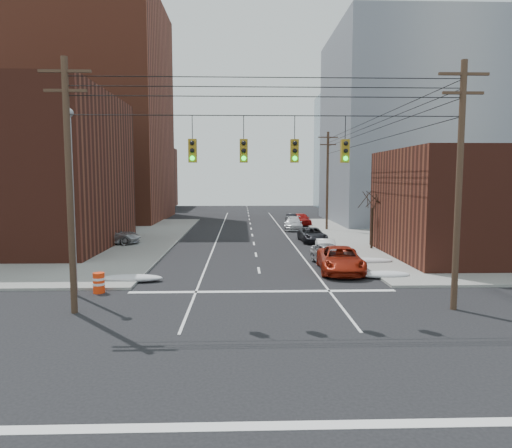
{
  "coord_description": "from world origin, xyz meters",
  "views": [
    {
      "loc": [
        -1.09,
        -16.88,
        5.95
      ],
      "look_at": [
        -0.18,
        12.06,
        3.0
      ],
      "focal_mm": 32.0,
      "sensor_mm": 36.0,
      "label": 1
    }
  ],
  "objects": [
    {
      "name": "street_light",
      "position": [
        -9.5,
        6.0,
        5.54
      ],
      "size": [
        0.44,
        0.44,
        9.32
      ],
      "color": "gray",
      "rests_on": "ground"
    },
    {
      "name": "parked_car_e",
      "position": [
        6.4,
        40.1,
        0.77
      ],
      "size": [
        2.39,
        4.71,
        1.54
      ],
      "primitive_type": "imported",
      "rotation": [
        0.0,
        0.0,
        0.13
      ],
      "color": "#99100D",
      "rests_on": "ground"
    },
    {
      "name": "snow_ne",
      "position": [
        7.4,
        9.5,
        0.21
      ],
      "size": [
        3.0,
        1.08,
        0.42
      ],
      "primitive_type": "ellipsoid",
      "color": "silver",
      "rests_on": "ground"
    },
    {
      "name": "building_storefront",
      "position": [
        18.0,
        16.0,
        4.0
      ],
      "size": [
        16.0,
        12.0,
        8.0
      ],
      "primitive_type": "cube",
      "color": "#522318",
      "rests_on": "ground"
    },
    {
      "name": "construction_barrel",
      "position": [
        -8.5,
        6.5,
        0.55
      ],
      "size": [
        0.76,
        0.76,
        1.06
      ],
      "rotation": [
        0.0,
        0.0,
        0.31
      ],
      "color": "#F6350C",
      "rests_on": "ground"
    },
    {
      "name": "parked_car_f",
      "position": [
        5.42,
        40.58,
        0.7
      ],
      "size": [
        1.6,
        4.28,
        1.4
      ],
      "primitive_type": "imported",
      "rotation": [
        0.0,
        0.0,
        0.03
      ],
      "color": "black",
      "rests_on": "ground"
    },
    {
      "name": "utility_pole_right",
      "position": [
        8.5,
        3.0,
        5.78
      ],
      "size": [
        2.2,
        0.28,
        11.0
      ],
      "color": "#473323",
      "rests_on": "ground"
    },
    {
      "name": "building_brick_far",
      "position": [
        -26.0,
        74.0,
        6.0
      ],
      "size": [
        22.0,
        18.0,
        12.0
      ],
      "primitive_type": "cube",
      "color": "#522318",
      "rests_on": "ground"
    },
    {
      "name": "lot_car_a",
      "position": [
        -15.42,
        20.25,
        0.89
      ],
      "size": [
        4.69,
        2.46,
        1.47
      ],
      "primitive_type": "imported",
      "rotation": [
        0.0,
        0.0,
        1.78
      ],
      "color": "white",
      "rests_on": "sidewalk_nw"
    },
    {
      "name": "lot_car_d",
      "position": [
        -17.24,
        30.39,
        0.91
      ],
      "size": [
        4.79,
        2.99,
        1.52
      ],
      "primitive_type": "imported",
      "rotation": [
        0.0,
        0.0,
        1.28
      ],
      "color": "#B4B3B8",
      "rests_on": "sidewalk_nw"
    },
    {
      "name": "red_pickup",
      "position": [
        5.13,
        11.34,
        0.79
      ],
      "size": [
        3.12,
        5.91,
        1.58
      ],
      "primitive_type": "imported",
      "rotation": [
        0.0,
        0.0,
        -0.09
      ],
      "color": "maroon",
      "rests_on": "ground"
    },
    {
      "name": "lot_car_b",
      "position": [
        -12.6,
        23.22,
        0.86
      ],
      "size": [
        5.16,
        2.45,
        1.42
      ],
      "primitive_type": "imported",
      "rotation": [
        0.0,
        0.0,
        1.59
      ],
      "color": "#A8A7AC",
      "rests_on": "sidewalk_nw"
    },
    {
      "name": "parked_car_c",
      "position": [
        5.47,
        24.9,
        0.66
      ],
      "size": [
        2.37,
        4.81,
        1.31
      ],
      "primitive_type": "imported",
      "rotation": [
        0.0,
        0.0,
        0.04
      ],
      "color": "black",
      "rests_on": "ground"
    },
    {
      "name": "building_glass",
      "position": [
        24.0,
        70.0,
        11.0
      ],
      "size": [
        20.0,
        18.0,
        22.0
      ],
      "primitive_type": "cube",
      "color": "gray",
      "rests_on": "ground"
    },
    {
      "name": "building_brick_tall",
      "position": [
        -24.0,
        48.0,
        15.0
      ],
      "size": [
        24.0,
        20.0,
        30.0
      ],
      "primitive_type": "cube",
      "color": "brown",
      "rests_on": "ground"
    },
    {
      "name": "lot_car_c",
      "position": [
        -17.58,
        21.04,
        0.76
      ],
      "size": [
        4.54,
        3.05,
        1.22
      ],
      "primitive_type": "imported",
      "rotation": [
        0.0,
        0.0,
        1.92
      ],
      "color": "black",
      "rests_on": "sidewalk_nw"
    },
    {
      "name": "utility_pole_far",
      "position": [
        8.5,
        34.0,
        5.78
      ],
      "size": [
        2.2,
        0.28,
        11.0
      ],
      "color": "#473323",
      "rests_on": "ground"
    },
    {
      "name": "snow_nw",
      "position": [
        -7.4,
        9.0,
        0.21
      ],
      "size": [
        3.5,
        1.08,
        0.42
      ],
      "primitive_type": "ellipsoid",
      "color": "silver",
      "rests_on": "ground"
    },
    {
      "name": "utility_pole_left",
      "position": [
        -8.5,
        3.0,
        5.78
      ],
      "size": [
        2.2,
        0.28,
        11.0
      ],
      "color": "#473323",
      "rests_on": "ground"
    },
    {
      "name": "parked_car_b",
      "position": [
        5.28,
        17.07,
        0.64
      ],
      "size": [
        1.65,
        3.98,
        1.28
      ],
      "primitive_type": "imported",
      "rotation": [
        0.0,
        0.0,
        -0.08
      ],
      "color": "white",
      "rests_on": "ground"
    },
    {
      "name": "snow_east_far",
      "position": [
        7.4,
        14.0,
        0.21
      ],
      "size": [
        4.0,
        1.08,
        0.42
      ],
      "primitive_type": "ellipsoid",
      "color": "silver",
      "rests_on": "ground"
    },
    {
      "name": "traffic_signals",
      "position": [
        0.1,
        2.97,
        7.17
      ],
      "size": [
        17.0,
        0.42,
        2.02
      ],
      "color": "black",
      "rests_on": "ground"
    },
    {
      "name": "bare_tree",
      "position": [
        9.59,
        20.0,
        2.32
      ],
      "size": [
        2.09,
        2.2,
        4.93
      ],
      "color": "black",
      "rests_on": "ground"
    },
    {
      "name": "parked_car_d",
      "position": [
        4.8,
        34.73,
        0.72
      ],
      "size": [
        2.49,
        5.14,
        1.44
      ],
      "primitive_type": "imported",
      "rotation": [
        0.0,
        0.0,
        -0.1
      ],
      "color": "silver",
      "rests_on": "ground"
    },
    {
      "name": "ground",
      "position": [
        0.0,
        0.0,
        0.0
      ],
      "size": [
        160.0,
        160.0,
        0.0
      ],
      "primitive_type": "plane",
      "color": "black",
      "rests_on": "ground"
    },
    {
      "name": "building_office",
      "position": [
        22.0,
        44.0,
        12.5
      ],
      "size": [
        22.0,
        20.0,
        25.0
      ],
      "primitive_type": "cube",
      "color": "gray",
      "rests_on": "ground"
    },
    {
      "name": "parked_car_a",
      "position": [
        4.86,
        13.75,
        0.74
      ],
      "size": [
        2.33,
        4.55,
        1.48
      ],
      "primitive_type": "imported",
      "rotation": [
        0.0,
        0.0,
        0.14
      ],
      "color": "#A5A6AA",
      "rests_on": "ground"
    }
  ]
}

